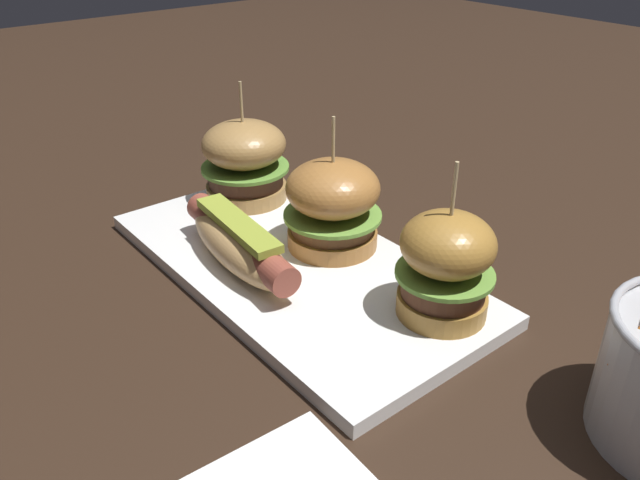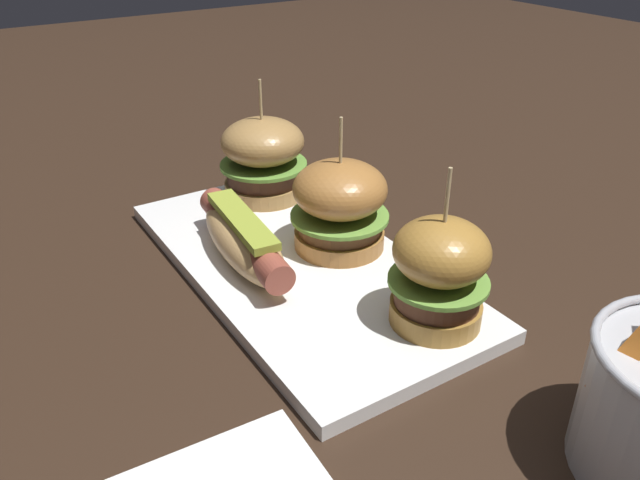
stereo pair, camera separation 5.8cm
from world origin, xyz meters
The scene contains 6 objects.
ground_plane centered at (0.00, 0.00, 0.00)m, with size 3.00×3.00×0.00m, color black.
platter_main centered at (0.00, 0.00, 0.01)m, with size 0.40×0.20×0.01m, color white.
hot_dog centered at (-0.03, -0.05, 0.04)m, with size 0.18×0.07×0.05m.
slider_left centered at (-0.15, 0.04, 0.06)m, with size 0.10×0.10×0.14m.
slider_center centered at (0.00, 0.05, 0.06)m, with size 0.10×0.10×0.14m.
slider_right centered at (0.15, 0.05, 0.06)m, with size 0.08×0.08×0.14m.
Camera 1 is at (0.43, -0.32, 0.33)m, focal length 35.62 mm.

